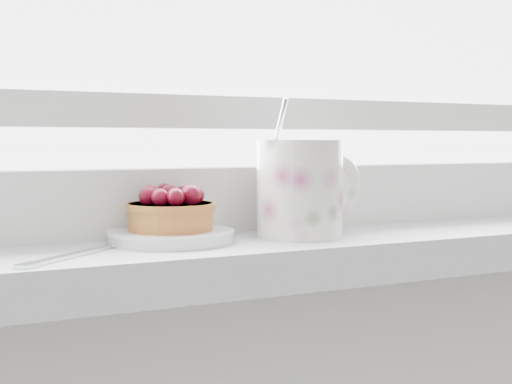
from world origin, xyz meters
TOP-DOWN VIEW (x-y plane):
  - saucer at (-0.07, 1.90)m, footprint 0.12×0.12m
  - raspberry_tart at (-0.07, 1.90)m, footprint 0.09×0.09m
  - floral_mug at (0.07, 1.88)m, footprint 0.13×0.10m
  - fork at (-0.16, 1.87)m, footprint 0.15×0.13m

SIDE VIEW (x-z plane):
  - fork at x=-0.16m, z-range 0.94..0.94m
  - saucer at x=-0.07m, z-range 0.94..0.95m
  - raspberry_tart at x=-0.07m, z-range 0.95..0.99m
  - floral_mug at x=0.07m, z-range 0.92..1.06m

